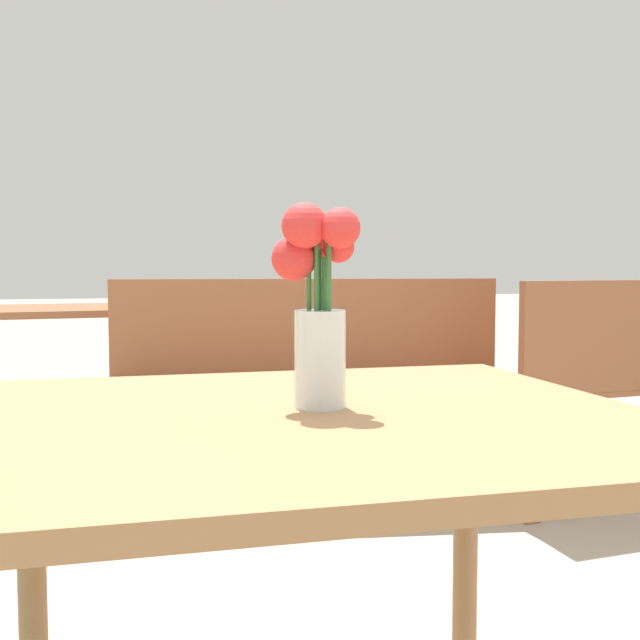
{
  "coord_description": "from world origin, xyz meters",
  "views": [
    {
      "loc": [
        -0.27,
        -1.09,
        0.91
      ],
      "look_at": [
        0.02,
        0.03,
        0.83
      ],
      "focal_mm": 45.0,
      "sensor_mm": 36.0,
      "label": 1
    }
  ],
  "objects_px": {
    "table_front": "(312,474)",
    "bicycle": "(294,334)",
    "table_back": "(76,333)",
    "bench_near": "(309,384)",
    "flower_vase": "(317,302)"
  },
  "relations": [
    {
      "from": "flower_vase",
      "to": "bench_near",
      "type": "distance_m",
      "value": 1.88
    },
    {
      "from": "table_front",
      "to": "bench_near",
      "type": "bearing_deg",
      "value": 76.25
    },
    {
      "from": "table_front",
      "to": "table_back",
      "type": "height_order",
      "value": "table_back"
    },
    {
      "from": "table_front",
      "to": "bicycle",
      "type": "bearing_deg",
      "value": 77.46
    },
    {
      "from": "bench_near",
      "to": "bicycle",
      "type": "bearing_deg",
      "value": 78.08
    },
    {
      "from": "table_front",
      "to": "table_back",
      "type": "distance_m",
      "value": 2.67
    },
    {
      "from": "flower_vase",
      "to": "bench_near",
      "type": "bearing_deg",
      "value": 76.49
    },
    {
      "from": "table_back",
      "to": "bench_near",
      "type": "bearing_deg",
      "value": -43.11
    },
    {
      "from": "flower_vase",
      "to": "bicycle",
      "type": "distance_m",
      "value": 5.5
    },
    {
      "from": "table_front",
      "to": "table_back",
      "type": "bearing_deg",
      "value": 99.2
    },
    {
      "from": "table_front",
      "to": "bench_near",
      "type": "distance_m",
      "value": 1.88
    },
    {
      "from": "table_back",
      "to": "bicycle",
      "type": "xyz_separation_m",
      "value": [
        1.62,
        2.74,
        -0.28
      ]
    },
    {
      "from": "table_front",
      "to": "bicycle",
      "type": "relative_size",
      "value": 0.7
    },
    {
      "from": "table_front",
      "to": "bench_near",
      "type": "height_order",
      "value": "bench_near"
    },
    {
      "from": "table_front",
      "to": "table_back",
      "type": "relative_size",
      "value": 1.02
    }
  ]
}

